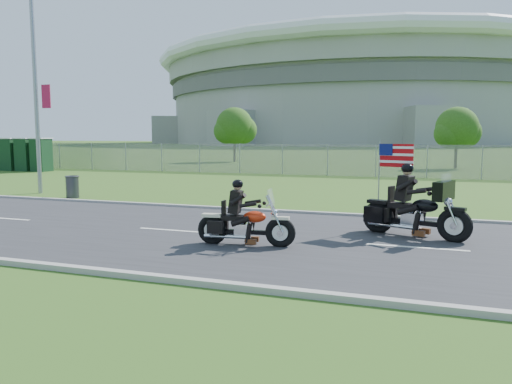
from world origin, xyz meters
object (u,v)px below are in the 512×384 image
(streetlight, at_px, (38,63))
(motorcycle_lead, at_px, (244,225))
(porta_toilet_a, at_px, (41,155))
(trash_can, at_px, (72,187))
(motorcycle_follow, at_px, (414,213))
(porta_toilet_c, at_px, (11,155))
(porta_toilet_b, at_px, (26,155))

(streetlight, distance_m, motorcycle_lead, 15.13)
(porta_toilet_a, height_order, trash_can, porta_toilet_a)
(porta_toilet_a, distance_m, motorcycle_follow, 30.30)
(porta_toilet_c, bearing_deg, motorcycle_lead, -35.69)
(porta_toilet_a, relative_size, trash_can, 2.62)
(porta_toilet_b, xyz_separation_m, porta_toilet_c, (-1.40, 0.00, 0.00))
(streetlight, bearing_deg, porta_toilet_a, 132.91)
(porta_toilet_b, distance_m, motorcycle_lead, 29.75)
(streetlight, xyz_separation_m, motorcycle_lead, (12.25, -7.23, -5.15))
(porta_toilet_b, distance_m, motorcycle_follow, 31.50)
(motorcycle_lead, bearing_deg, motorcycle_follow, 25.07)
(porta_toilet_b, height_order, trash_can, porta_toilet_b)
(porta_toilet_a, height_order, porta_toilet_c, same)
(porta_toilet_c, bearing_deg, porta_toilet_b, 0.00)
(porta_toilet_a, bearing_deg, motorcycle_follow, -31.28)
(porta_toilet_b, height_order, motorcycle_follow, motorcycle_follow)
(streetlight, xyz_separation_m, porta_toilet_b, (-11.42, 10.78, -4.49))
(porta_toilet_c, height_order, trash_can, porta_toilet_c)
(streetlight, xyz_separation_m, motorcycle_follow, (15.87, -4.95, -5.01))
(porta_toilet_b, height_order, motorcycle_lead, porta_toilet_b)
(porta_toilet_a, bearing_deg, porta_toilet_b, 180.00)
(motorcycle_follow, relative_size, trash_can, 3.04)
(porta_toilet_c, relative_size, motorcycle_follow, 0.86)
(porta_toilet_c, xyz_separation_m, motorcycle_lead, (25.07, -18.00, -0.66))
(streetlight, xyz_separation_m, porta_toilet_c, (-12.82, 10.78, -4.49))
(porta_toilet_c, height_order, motorcycle_follow, motorcycle_follow)
(streetlight, height_order, porta_toilet_c, streetlight)
(porta_toilet_a, distance_m, trash_can, 17.28)
(streetlight, distance_m, motorcycle_follow, 17.36)
(porta_toilet_b, bearing_deg, streetlight, -43.35)
(porta_toilet_c, height_order, motorcycle_lead, porta_toilet_c)
(streetlight, xyz_separation_m, porta_toilet_a, (-10.02, 10.78, -4.49))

